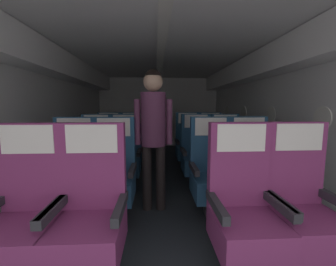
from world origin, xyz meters
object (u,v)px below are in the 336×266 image
(seat_a_left_aisle, at_px, (91,215))
(seat_c_left_aisle, at_px, (125,157))
(seat_a_right_window, at_px, (244,212))
(seat_b_right_window, at_px, (212,174))
(seat_a_right_aisle, at_px, (303,209))
(seat_a_left_window, at_px, (25,217))
(seat_d_left_aisle, at_px, (132,146))
(seat_b_right_aisle, at_px, (250,172))
(seat_d_left_window, at_px, (109,146))
(seat_d_right_aisle, at_px, (211,145))
(seat_b_left_window, at_px, (73,176))
(seat_d_right_window, at_px, (188,145))
(seat_c_right_window, at_px, (197,156))
(seat_c_left_window, at_px, (96,157))
(seat_c_right_aisle, at_px, (226,155))
(flight_attendant, at_px, (153,125))
(seat_b_left_aisle, at_px, (114,176))

(seat_a_left_aisle, bearing_deg, seat_c_left_aisle, 90.30)
(seat_a_right_window, height_order, seat_b_right_window, same)
(seat_a_right_aisle, bearing_deg, seat_a_right_window, -177.81)
(seat_a_left_window, xyz_separation_m, seat_c_left_aisle, (0.43, 1.75, 0.00))
(seat_a_right_window, height_order, seat_d_left_aisle, same)
(seat_b_right_aisle, bearing_deg, seat_a_left_aisle, -149.59)
(seat_d_left_window, bearing_deg, seat_a_left_window, -89.87)
(seat_d_right_aisle, bearing_deg, seat_b_left_window, -137.87)
(seat_d_right_window, bearing_deg, seat_b_left_window, -130.17)
(seat_a_right_window, relative_size, seat_d_left_window, 1.00)
(seat_c_right_window, bearing_deg, seat_c_left_aisle, -178.93)
(seat_a_left_aisle, height_order, seat_c_left_window, same)
(seat_c_right_aisle, bearing_deg, seat_d_right_window, 117.04)
(seat_b_left_window, relative_size, seat_d_left_aisle, 1.00)
(seat_d_right_aisle, distance_m, seat_d_right_window, 0.44)
(seat_d_left_window, distance_m, flight_attendant, 1.92)
(seat_b_right_window, bearing_deg, seat_c_left_window, 149.33)
(seat_b_right_window, xyz_separation_m, flight_attendant, (-0.65, 0.14, 0.53))
(seat_b_right_window, bearing_deg, seat_b_left_window, -179.99)
(seat_a_left_window, xyz_separation_m, seat_a_right_window, (1.50, -0.01, 0.00))
(seat_a_left_window, distance_m, seat_b_left_aisle, 0.96)
(seat_c_right_aisle, height_order, seat_c_right_window, same)
(seat_d_right_aisle, distance_m, flight_attendant, 2.02)
(seat_b_right_window, bearing_deg, seat_d_right_aisle, 75.98)
(seat_a_left_aisle, distance_m, flight_attendant, 1.22)
(seat_a_right_aisle, bearing_deg, seat_c_right_aisle, 89.77)
(seat_d_left_aisle, height_order, flight_attendant, flight_attendant)
(seat_b_left_aisle, relative_size, seat_d_right_window, 1.00)
(seat_c_left_window, distance_m, seat_c_left_aisle, 0.43)
(seat_c_right_aisle, bearing_deg, seat_d_right_aisle, 90.84)
(seat_a_right_aisle, relative_size, seat_d_right_aisle, 1.00)
(seat_d_left_window, bearing_deg, seat_b_right_window, -49.56)
(seat_a_right_aisle, distance_m, seat_c_left_window, 2.63)
(seat_a_right_aisle, height_order, seat_c_right_window, same)
(seat_c_left_window, relative_size, seat_d_right_aisle, 1.00)
(seat_a_right_window, bearing_deg, seat_c_left_window, 130.31)
(flight_attendant, bearing_deg, seat_a_right_window, -47.66)
(seat_d_left_window, xyz_separation_m, seat_d_right_aisle, (1.95, -0.01, 0.00))
(seat_a_left_aisle, height_order, flight_attendant, flight_attendant)
(seat_b_right_window, relative_size, seat_d_left_aisle, 1.00)
(seat_a_right_window, bearing_deg, seat_a_right_aisle, 2.19)
(seat_b_left_window, height_order, seat_b_right_aisle, same)
(seat_c_right_window, height_order, seat_d_left_window, same)
(seat_c_left_aisle, xyz_separation_m, seat_d_left_window, (-0.43, 0.90, 0.00))
(seat_b_right_aisle, bearing_deg, seat_b_left_aisle, -178.98)
(seat_b_left_window, relative_size, seat_b_right_window, 1.00)
(seat_d_right_aisle, bearing_deg, seat_d_left_aisle, 179.38)
(seat_a_right_aisle, distance_m, flight_attendant, 1.58)
(seat_a_left_aisle, bearing_deg, seat_a_right_window, -0.64)
(seat_a_right_aisle, bearing_deg, seat_a_left_aisle, -179.80)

